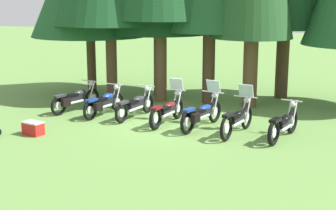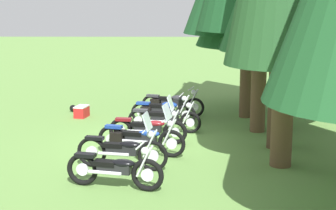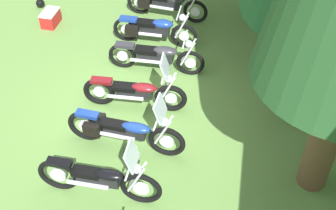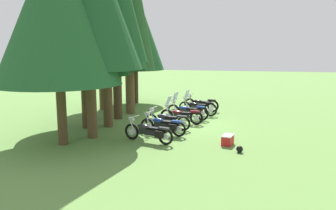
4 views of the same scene
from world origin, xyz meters
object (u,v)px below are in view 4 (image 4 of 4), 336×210
at_px(motorcycle_0, 149,131).
at_px(motorcycle_5, 197,107).
at_px(pine_tree_7, 134,27).
at_px(picnic_cooler, 228,140).
at_px(pine_tree_6, 101,11).
at_px(motorcycle_4, 188,110).
at_px(motorcycle_3, 181,115).
at_px(motorcycle_1, 164,125).
at_px(pine_tree_0, 56,11).
at_px(motorcycle_2, 167,120).
at_px(pine_tree_4, 116,20).
at_px(motorcycle_6, 201,104).
at_px(dropped_helmet, 240,149).

height_order(motorcycle_0, motorcycle_5, motorcycle_5).
relative_size(pine_tree_7, picnic_cooler, 12.00).
height_order(motorcycle_0, pine_tree_6, pine_tree_6).
bearing_deg(motorcycle_4, motorcycle_0, 95.30).
xyz_separation_m(pine_tree_6, pine_tree_7, (2.63, -1.16, -0.77)).
xyz_separation_m(motorcycle_3, motorcycle_5, (2.28, -0.50, 0.03)).
bearing_deg(motorcycle_1, motorcycle_3, -86.08).
distance_m(motorcycle_3, pine_tree_0, 7.42).
xyz_separation_m(motorcycle_2, pine_tree_4, (1.67, 2.99, 4.58)).
height_order(motorcycle_4, motorcycle_6, motorcycle_4).
distance_m(motorcycle_0, motorcycle_3, 3.61).
bearing_deg(pine_tree_0, picnic_cooler, -78.21).
height_order(motorcycle_2, picnic_cooler, motorcycle_2).
xyz_separation_m(motorcycle_0, dropped_helmet, (-0.56, -3.48, -0.32)).
distance_m(motorcycle_4, pine_tree_6, 7.78).
bearing_deg(picnic_cooler, motorcycle_1, 71.76).
bearing_deg(pine_tree_6, dropped_helmet, -130.65).
distance_m(motorcycle_0, pine_tree_7, 10.71).
bearing_deg(picnic_cooler, motorcycle_4, 27.09).
height_order(motorcycle_4, pine_tree_6, pine_tree_6).
bearing_deg(pine_tree_7, motorcycle_0, -158.92).
xyz_separation_m(pine_tree_0, pine_tree_6, (7.39, 1.50, 0.78)).
relative_size(motorcycle_1, motorcycle_5, 0.96).
distance_m(motorcycle_2, pine_tree_7, 8.92).
height_order(motorcycle_5, pine_tree_7, pine_tree_7).
bearing_deg(motorcycle_4, picnic_cooler, 131.93).
bearing_deg(dropped_helmet, motorcycle_5, 20.37).
xyz_separation_m(motorcycle_0, picnic_cooler, (0.32, -3.02, -0.24)).
bearing_deg(picnic_cooler, motorcycle_0, 96.05).
bearing_deg(pine_tree_7, pine_tree_0, -178.07).
bearing_deg(motorcycle_4, pine_tree_6, -2.92).
bearing_deg(picnic_cooler, pine_tree_0, 101.79).
distance_m(motorcycle_0, motorcycle_1, 1.25).
height_order(motorcycle_1, motorcycle_3, motorcycle_3).
bearing_deg(dropped_helmet, pine_tree_4, 54.16).
bearing_deg(motorcycle_6, dropped_helmet, 120.71).
bearing_deg(picnic_cooler, motorcycle_2, 54.84).
distance_m(motorcycle_1, pine_tree_4, 6.17).
bearing_deg(pine_tree_6, pine_tree_0, -168.52).
distance_m(motorcycle_6, pine_tree_4, 6.83).
bearing_deg(pine_tree_4, motorcycle_1, -131.71).
bearing_deg(motorcycle_2, motorcycle_6, -91.33).
xyz_separation_m(motorcycle_0, pine_tree_0, (-0.97, 3.15, 4.53)).
bearing_deg(dropped_helmet, picnic_cooler, 27.59).
height_order(pine_tree_7, picnic_cooler, pine_tree_7).
height_order(pine_tree_0, dropped_helmet, pine_tree_0).
bearing_deg(motorcycle_6, pine_tree_4, 52.43).
bearing_deg(pine_tree_0, motorcycle_4, -34.88).
height_order(pine_tree_6, dropped_helmet, pine_tree_6).
xyz_separation_m(motorcycle_5, pine_tree_4, (-1.85, 3.91, 4.55)).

